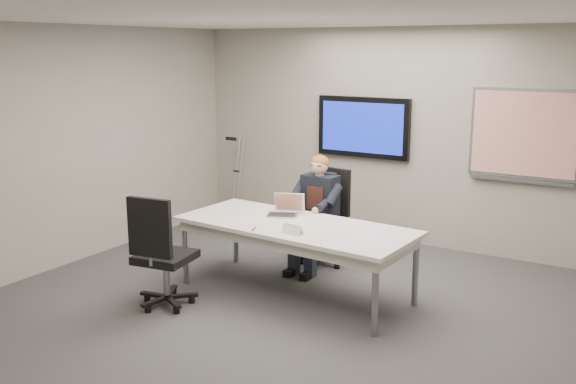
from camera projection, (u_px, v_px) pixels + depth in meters
The scene contains 14 objects.
floor at pixel (277, 318), 6.14m from camera, with size 6.00×6.00×0.02m, color #353538.
ceiling at pixel (276, 16), 5.52m from camera, with size 6.00×6.00×0.02m, color silver.
wall_back at pixel (400, 137), 8.33m from camera, with size 6.00×0.02×2.80m, color gray.
wall_left at pixel (56, 149), 7.35m from camera, with size 0.02×6.00×2.80m, color gray.
conference_table at pixel (295, 232), 6.61m from camera, with size 2.54×1.18×0.76m.
tv_display at pixel (363, 127), 8.51m from camera, with size 1.30×0.09×0.80m.
whiteboard at pixel (524, 136), 7.49m from camera, with size 1.25×0.08×1.10m.
office_chair_far at pixel (324, 235), 7.64m from camera, with size 0.62×0.62×1.14m.
office_chair_near at pixel (163, 272), 6.34m from camera, with size 0.63×0.63×1.16m.
seated_person at pixel (313, 225), 7.39m from camera, with size 0.42×0.72×1.33m.
crutch at pixel (237, 177), 9.56m from camera, with size 0.18×0.36×1.30m, color #B0B2B8, non-canonical shape.
laptop at pixel (285, 210), 6.93m from camera, with size 0.39×0.42×0.23m.
name_tent at pixel (292, 229), 6.24m from camera, with size 0.22×0.06×0.09m, color silver, non-canonical shape.
pen at pixel (254, 229), 6.38m from camera, with size 0.01×0.01×0.15m, color black.
Camera 1 is at (3.07, -4.83, 2.53)m, focal length 40.00 mm.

